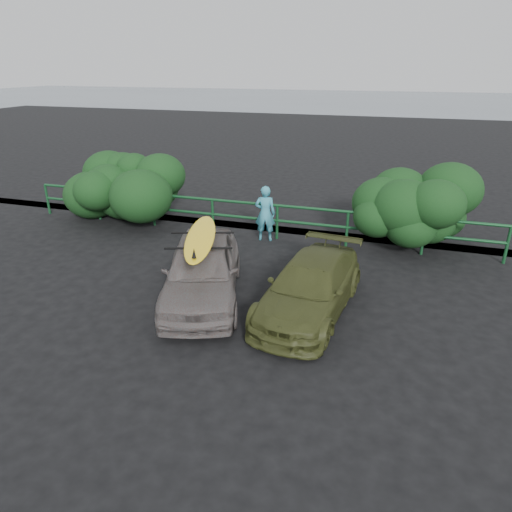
{
  "coord_description": "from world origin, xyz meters",
  "views": [
    {
      "loc": [
        4.16,
        -7.08,
        4.72
      ],
      "look_at": [
        1.51,
        1.33,
        0.99
      ],
      "focal_mm": 32.0,
      "sensor_mm": 36.0,
      "label": 1
    }
  ],
  "objects_px": {
    "olive_vehicle": "(310,287)",
    "man": "(265,213)",
    "sedan": "(202,270)",
    "guardrail": "(244,218)",
    "surfboard": "(201,237)"
  },
  "relations": [
    {
      "from": "sedan",
      "to": "man",
      "type": "distance_m",
      "value": 3.81
    },
    {
      "from": "guardrail",
      "to": "olive_vehicle",
      "type": "bearing_deg",
      "value": -54.92
    },
    {
      "from": "guardrail",
      "to": "surfboard",
      "type": "xyz_separation_m",
      "value": [
        0.41,
        -4.0,
        0.89
      ]
    },
    {
      "from": "man",
      "to": "sedan",
      "type": "bearing_deg",
      "value": 75.1
    },
    {
      "from": "olive_vehicle",
      "to": "sedan",
      "type": "bearing_deg",
      "value": -170.74
    },
    {
      "from": "guardrail",
      "to": "sedan",
      "type": "relative_size",
      "value": 3.62
    },
    {
      "from": "sedan",
      "to": "man",
      "type": "relative_size",
      "value": 2.42
    },
    {
      "from": "olive_vehicle",
      "to": "guardrail",
      "type": "bearing_deg",
      "value": 131.52
    },
    {
      "from": "guardrail",
      "to": "olive_vehicle",
      "type": "xyz_separation_m",
      "value": [
        2.73,
        -3.88,
        0.03
      ]
    },
    {
      "from": "olive_vehicle",
      "to": "man",
      "type": "distance_m",
      "value": 4.21
    },
    {
      "from": "man",
      "to": "surfboard",
      "type": "bearing_deg",
      "value": 75.1
    },
    {
      "from": "surfboard",
      "to": "guardrail",
      "type": "bearing_deg",
      "value": 77.62
    },
    {
      "from": "surfboard",
      "to": "olive_vehicle",
      "type": "bearing_deg",
      "value": -15.48
    },
    {
      "from": "man",
      "to": "olive_vehicle",
      "type": "bearing_deg",
      "value": 108.22
    },
    {
      "from": "olive_vehicle",
      "to": "man",
      "type": "bearing_deg",
      "value": 125.3
    }
  ]
}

